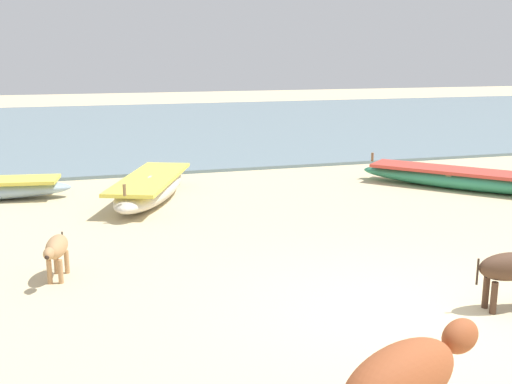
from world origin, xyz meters
The scene contains 6 objects.
ground centered at (0.00, 0.00, 0.00)m, with size 80.00×80.00×0.00m, color beige.
sea_water centered at (0.00, 18.73, 0.04)m, with size 60.00×20.00×0.08m, color slate.
fishing_boat_1 centered at (4.71, 5.29, 0.23)m, with size 3.85×4.12×0.62m.
fishing_boat_2 centered at (-1.98, 6.29, 0.26)m, with size 2.26×3.71×0.68m.
cow_adult_rust centered at (-1.32, -2.39, 0.71)m, with size 1.46×0.90×0.99m.
calf_near_tan centered at (-3.68, 2.25, 0.41)m, with size 0.37×0.87×0.57m.
Camera 1 is at (-3.35, -5.66, 2.88)m, focal length 42.75 mm.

